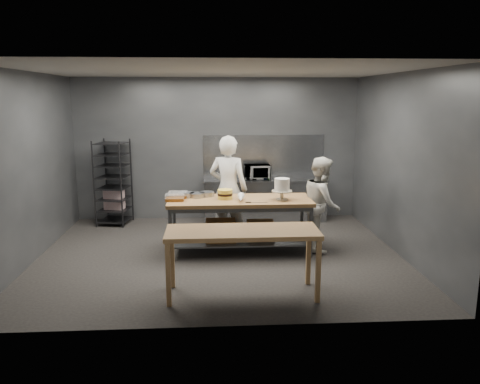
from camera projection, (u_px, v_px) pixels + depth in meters
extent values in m
plane|color=black|center=(220.00, 255.00, 7.85)|extent=(6.00, 6.00, 0.00)
cube|color=#4C4F54|center=(217.00, 149.00, 9.99)|extent=(6.00, 0.04, 3.00)
cube|color=brown|center=(240.00, 201.00, 7.85)|extent=(2.40, 0.90, 0.06)
cube|color=#47494C|center=(240.00, 240.00, 7.98)|extent=(2.25, 0.75, 0.03)
cylinder|color=#47494C|center=(170.00, 235.00, 7.49)|extent=(0.06, 0.06, 0.86)
cylinder|color=#47494C|center=(174.00, 222.00, 8.25)|extent=(0.06, 0.06, 0.86)
cylinder|color=#47494C|center=(311.00, 232.00, 7.63)|extent=(0.06, 0.06, 0.86)
cylinder|color=#47494C|center=(302.00, 220.00, 8.39)|extent=(0.06, 0.06, 0.86)
cube|color=brown|center=(221.00, 231.00, 7.88)|extent=(0.50, 0.40, 0.35)
cube|color=brown|center=(261.00, 230.00, 8.01)|extent=(0.45, 0.38, 0.30)
cube|color=brown|center=(242.00, 232.00, 6.11)|extent=(2.00, 0.70, 0.06)
cube|color=brown|center=(168.00, 275.00, 5.85)|extent=(0.06, 0.06, 0.84)
cube|color=brown|center=(172.00, 258.00, 6.43)|extent=(0.06, 0.06, 0.84)
cube|color=brown|center=(318.00, 271.00, 5.96)|extent=(0.06, 0.06, 0.84)
cube|color=brown|center=(308.00, 256.00, 6.55)|extent=(0.06, 0.06, 0.84)
cube|color=slate|center=(265.00, 180.00, 9.87)|extent=(2.60, 0.60, 0.04)
cube|color=slate|center=(265.00, 201.00, 9.96)|extent=(2.56, 0.56, 0.86)
cube|color=slate|center=(264.00, 156.00, 10.07)|extent=(2.60, 0.02, 0.90)
cube|color=black|center=(113.00, 182.00, 9.60)|extent=(0.71, 0.75, 1.75)
cube|color=silver|center=(114.00, 198.00, 9.67)|extent=(0.42, 0.30, 0.45)
imported|color=white|center=(228.00, 189.00, 8.44)|extent=(0.82, 0.67, 1.94)
imported|color=silver|center=(322.00, 203.00, 8.03)|extent=(0.72, 0.86, 1.61)
imported|color=black|center=(257.00, 172.00, 9.82)|extent=(0.54, 0.37, 0.30)
cylinder|color=#BCB096|center=(282.00, 199.00, 7.77)|extent=(0.20, 0.20, 0.02)
cylinder|color=#BCB096|center=(282.00, 195.00, 7.75)|extent=(0.06, 0.06, 0.12)
cylinder|color=#BCB096|center=(282.00, 191.00, 7.74)|extent=(0.34, 0.34, 0.02)
cylinder|color=white|center=(282.00, 185.00, 7.72)|extent=(0.25, 0.25, 0.20)
cylinder|color=gold|center=(225.00, 197.00, 7.84)|extent=(0.25, 0.25, 0.06)
cylinder|color=black|center=(225.00, 194.00, 7.83)|extent=(0.25, 0.25, 0.04)
cylinder|color=gold|center=(225.00, 191.00, 7.82)|extent=(0.25, 0.25, 0.06)
cylinder|color=gray|center=(197.00, 195.00, 7.96)|extent=(0.25, 0.25, 0.07)
cylinder|color=gray|center=(207.00, 194.00, 8.06)|extent=(0.25, 0.25, 0.07)
cylinder|color=gray|center=(186.00, 195.00, 8.01)|extent=(0.27, 0.27, 0.07)
cone|color=white|center=(241.00, 198.00, 7.61)|extent=(0.15, 0.39, 0.12)
cube|color=slate|center=(259.00, 203.00, 7.57)|extent=(0.28, 0.02, 0.00)
cube|color=black|center=(248.00, 202.00, 7.56)|extent=(0.09, 0.02, 0.02)
cube|color=brown|center=(175.00, 199.00, 7.70)|extent=(0.30, 0.20, 0.05)
cube|color=silver|center=(175.00, 196.00, 7.69)|extent=(0.31, 0.21, 0.06)
cube|color=brown|center=(178.00, 197.00, 7.91)|extent=(0.30, 0.20, 0.05)
cube|color=silver|center=(178.00, 193.00, 7.90)|extent=(0.31, 0.21, 0.06)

